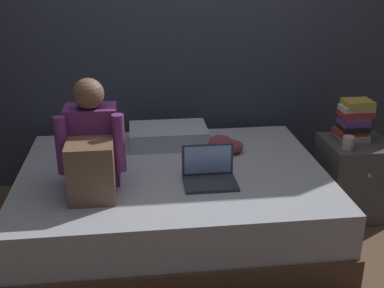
% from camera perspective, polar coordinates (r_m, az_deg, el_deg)
% --- Properties ---
extents(ground_plane, '(8.00, 8.00, 0.00)m').
position_cam_1_polar(ground_plane, '(3.14, 2.01, -12.78)').
color(ground_plane, brown).
extents(wall_back, '(5.60, 0.10, 2.70)m').
position_cam_1_polar(wall_back, '(3.80, -0.62, 15.23)').
color(wall_back, '#383D4C').
rests_on(wall_back, ground_plane).
extents(bed, '(2.00, 1.50, 0.46)m').
position_cam_1_polar(bed, '(3.26, -2.27, -6.73)').
color(bed, brown).
rests_on(bed, ground_plane).
extents(nightstand, '(0.44, 0.46, 0.55)m').
position_cam_1_polar(nightstand, '(3.64, 18.44, -3.81)').
color(nightstand, '#474442').
rests_on(nightstand, ground_plane).
extents(person_sitting, '(0.39, 0.44, 0.66)m').
position_cam_1_polar(person_sitting, '(2.86, -11.72, -0.58)').
color(person_sitting, '#75337A').
rests_on(person_sitting, bed).
extents(laptop, '(0.32, 0.23, 0.22)m').
position_cam_1_polar(laptop, '(2.96, 2.03, -3.50)').
color(laptop, '#333842').
rests_on(laptop, bed).
extents(pillow, '(0.56, 0.36, 0.13)m').
position_cam_1_polar(pillow, '(3.54, -2.80, 1.00)').
color(pillow, silver).
rests_on(pillow, bed).
extents(book_stack, '(0.24, 0.17, 0.29)m').
position_cam_1_polar(book_stack, '(3.53, 18.58, 2.69)').
color(book_stack, beige).
rests_on(book_stack, nightstand).
extents(mug, '(0.08, 0.08, 0.09)m').
position_cam_1_polar(mug, '(3.37, 17.91, 0.13)').
color(mug, '#BCB2A3').
rests_on(mug, nightstand).
extents(clothes_pile, '(0.25, 0.22, 0.10)m').
position_cam_1_polar(clothes_pile, '(3.42, 3.90, -0.13)').
color(clothes_pile, '#8E3D47').
rests_on(clothes_pile, bed).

